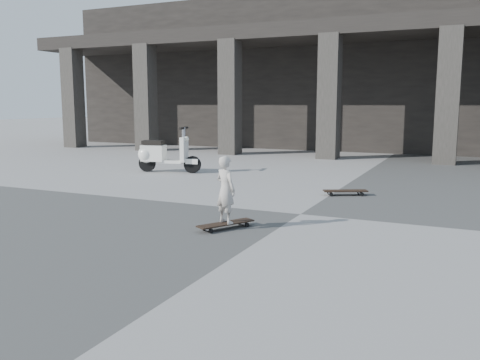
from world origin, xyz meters
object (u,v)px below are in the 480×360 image
at_px(longboard, 226,224).
at_px(skateboard_spare, 345,191).
at_px(child, 226,190).
at_px(scooter, 159,154).

bearing_deg(longboard, skateboard_spare, 13.74).
distance_m(child, scooter, 6.46).
relative_size(longboard, skateboard_spare, 1.01).
height_order(skateboard_spare, scooter, scooter).
bearing_deg(skateboard_spare, longboard, -132.59).
xyz_separation_m(longboard, child, (0.00, 0.00, 0.51)).
distance_m(longboard, scooter, 6.47).
xyz_separation_m(longboard, skateboard_spare, (0.97, 3.41, 0.01)).
relative_size(longboard, scooter, 0.52).
xyz_separation_m(skateboard_spare, scooter, (-5.29, 1.39, 0.40)).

